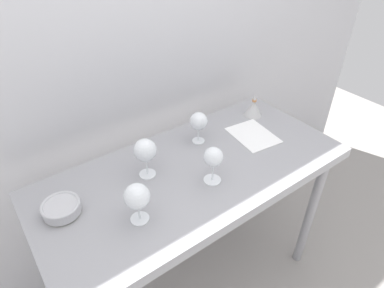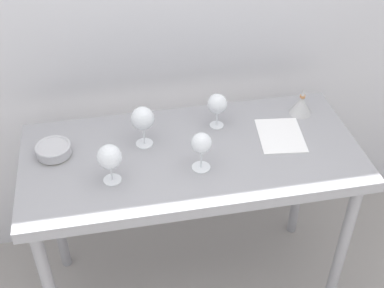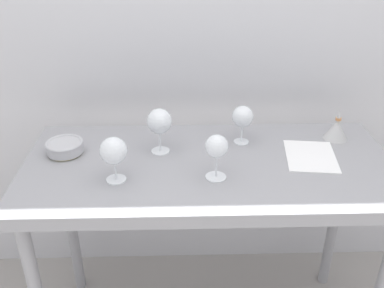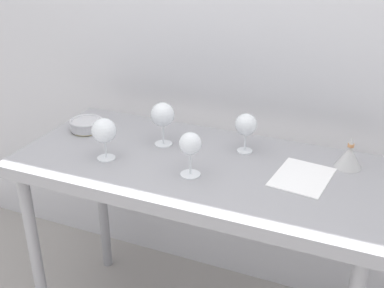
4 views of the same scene
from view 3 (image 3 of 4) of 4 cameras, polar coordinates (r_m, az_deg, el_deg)
back_wall at (r=1.95m, az=1.53°, el=15.36°), size 3.80×0.04×2.60m
steel_counter at (r=1.70m, az=2.18°, el=-5.49°), size 1.40×0.65×0.90m
wine_glass_far_right at (r=1.74m, az=6.66°, el=3.48°), size 0.09×0.09×0.16m
wine_glass_far_left at (r=1.66m, az=-4.30°, el=2.87°), size 0.10×0.10×0.18m
wine_glass_near_left at (r=1.50m, az=-10.26°, el=-1.00°), size 0.10×0.10×0.17m
wine_glass_near_center at (r=1.49m, az=3.25°, el=-0.52°), size 0.08×0.08×0.17m
tasting_sheet_upper at (r=1.74m, az=15.31°, el=-1.53°), size 0.22×0.26×0.00m
tasting_bowl at (r=1.76m, az=-16.35°, el=-0.36°), size 0.14×0.14×0.05m
decanter_funnel at (r=1.89m, az=18.45°, el=1.87°), size 0.10×0.10×0.13m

